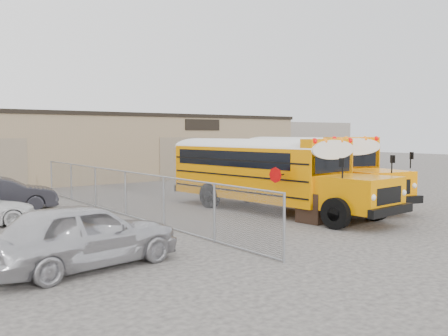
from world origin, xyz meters
TOP-DOWN VIEW (x-y plane):
  - ground at (0.00, 0.00)m, footprint 120.00×120.00m
  - warehouse at (-0.00, 19.99)m, footprint 30.20×10.20m
  - chainlink_fence at (-6.00, 3.00)m, footprint 0.07×18.07m
  - distant_building_right at (24.00, 24.00)m, footprint 10.00×8.00m
  - school_bus_left at (-1.21, 7.09)m, footprint 3.57×10.85m
  - school_bus_right at (4.83, 8.31)m, footprint 4.93×11.12m
  - tarp_bundle at (-0.99, -2.47)m, footprint 1.23×1.23m
  - car_silver at (-10.24, -3.40)m, footprint 5.03×2.56m
  - car_dark at (-9.60, 7.28)m, footprint 4.63×2.44m

SIDE VIEW (x-z plane):
  - ground at x=0.00m, z-range 0.00..0.00m
  - car_dark at x=-9.60m, z-range 0.00..1.45m
  - car_silver at x=-10.24m, z-range 0.00..1.64m
  - tarp_bundle at x=-0.99m, z-range 0.02..1.70m
  - chainlink_fence at x=-6.00m, z-range 0.00..1.80m
  - school_bus_left at x=-1.21m, z-range 0.24..3.37m
  - school_bus_right at x=4.83m, z-range 0.25..3.41m
  - distant_building_right at x=24.00m, z-range 0.00..4.40m
  - warehouse at x=0.00m, z-range 0.04..4.71m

